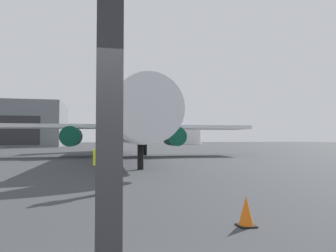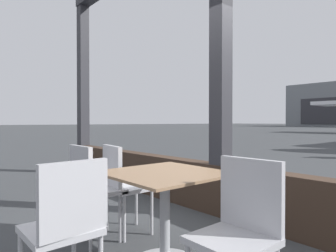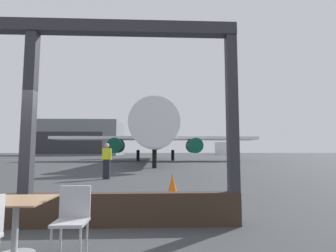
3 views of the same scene
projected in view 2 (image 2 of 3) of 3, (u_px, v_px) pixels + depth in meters
The scene contains 6 objects.
window_frame at pixel (221, 99), 3.55m from camera, with size 7.90×0.24×3.90m.
dining_table at pixel (165, 209), 2.28m from camera, with size 0.83×0.83×0.74m.
cafe_chair_window_left at pixel (66, 221), 1.69m from camera, with size 0.41×0.41×0.91m.
cafe_chair_window_right at pixel (241, 224), 1.65m from camera, with size 0.41×0.41×0.91m.
cafe_chair_aisle_left at pixel (91, 184), 2.70m from camera, with size 0.40×0.40×0.91m.
cafe_chair_aisle_right at pixel (121, 181), 2.93m from camera, with size 0.43×0.43×0.89m.
Camera 2 is at (2.28, -2.80, 1.13)m, focal length 31.42 mm.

